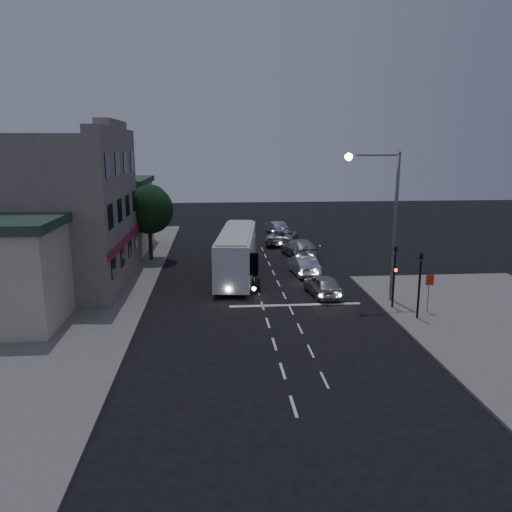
{
  "coord_description": "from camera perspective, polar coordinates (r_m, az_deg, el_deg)",
  "views": [
    {
      "loc": [
        -2.77,
        -26.63,
        9.36
      ],
      "look_at": [
        -0.06,
        6.06,
        2.2
      ],
      "focal_mm": 35.0,
      "sensor_mm": 36.0,
      "label": 1
    }
  ],
  "objects": [
    {
      "name": "car_sedan_c",
      "position": [
        49.28,
        3.04,
        2.27
      ],
      "size": [
        4.03,
        6.1,
        1.56
      ],
      "primitive_type": "imported",
      "rotation": [
        0.0,
        0.0,
        2.86
      ],
      "color": "#AAA9B3",
      "rests_on": "ground"
    },
    {
      "name": "traffic_signal_side",
      "position": [
        28.59,
        18.22,
        -2.37
      ],
      "size": [
        0.18,
        0.15,
        4.1
      ],
      "color": "black",
      "rests_on": "sidewalk_near"
    },
    {
      "name": "car_extra",
      "position": [
        55.27,
        2.31,
        3.28
      ],
      "size": [
        2.29,
        4.4,
        1.38
      ],
      "primitive_type": "imported",
      "rotation": [
        0.0,
        0.0,
        3.35
      ],
      "color": "silver",
      "rests_on": "ground"
    },
    {
      "name": "sidewalk_far",
      "position": [
        37.29,
        -20.52,
        -2.93
      ],
      "size": [
        12.0,
        50.0,
        0.12
      ],
      "primitive_type": "cube",
      "color": "slate",
      "rests_on": "ground"
    },
    {
      "name": "low_building_north",
      "position": [
        48.22,
        -17.61,
        4.63
      ],
      "size": [
        9.4,
        9.4,
        6.5
      ],
      "color": "beige",
      "rests_on": "sidewalk_far"
    },
    {
      "name": "car_sedan_b",
      "position": [
        43.66,
        4.97,
        0.93
      ],
      "size": [
        3.01,
        5.65,
        1.56
      ],
      "primitive_type": "imported",
      "rotation": [
        0.0,
        0.0,
        3.3
      ],
      "color": "#A3A4AE",
      "rests_on": "ground"
    },
    {
      "name": "tour_bus",
      "position": [
        36.4,
        -2.2,
        0.44
      ],
      "size": [
        3.6,
        11.51,
        3.47
      ],
      "rotation": [
        0.0,
        0.0,
        -0.11
      ],
      "color": "white",
      "rests_on": "ground"
    },
    {
      "name": "main_building",
      "position": [
        36.63,
        -22.56,
        4.79
      ],
      "size": [
        10.12,
        12.0,
        11.0
      ],
      "color": "slate",
      "rests_on": "sidewalk_far"
    },
    {
      "name": "road_markings",
      "position": [
        31.62,
        2.86,
        -4.91
      ],
      "size": [
        8.0,
        30.55,
        0.01
      ],
      "color": "silver",
      "rests_on": "ground"
    },
    {
      "name": "ground",
      "position": [
        28.36,
        1.14,
        -6.96
      ],
      "size": [
        120.0,
        120.0,
        0.0
      ],
      "primitive_type": "plane",
      "color": "black"
    },
    {
      "name": "traffic_signal_main",
      "position": [
        30.11,
        15.55,
        -1.47
      ],
      "size": [
        0.25,
        0.35,
        4.1
      ],
      "color": "black",
      "rests_on": "sidewalk_near"
    },
    {
      "name": "streetlight",
      "position": [
        30.77,
        14.55,
        5.15
      ],
      "size": [
        3.32,
        0.44,
        9.0
      ],
      "color": "slate",
      "rests_on": "sidewalk_near"
    },
    {
      "name": "car_suv",
      "position": [
        32.36,
        7.63,
        -3.32
      ],
      "size": [
        2.14,
        4.28,
        1.4
      ],
      "primitive_type": "imported",
      "rotation": [
        0.0,
        0.0,
        3.26
      ],
      "color": "#A5A5A5",
      "rests_on": "ground"
    },
    {
      "name": "regulatory_sign",
      "position": [
        30.04,
        19.17,
        -3.36
      ],
      "size": [
        0.45,
        0.12,
        2.2
      ],
      "color": "slate",
      "rests_on": "sidewalk_near"
    },
    {
      "name": "street_tree",
      "position": [
        42.29,
        -12.15,
        5.44
      ],
      "size": [
        4.0,
        4.0,
        6.2
      ],
      "color": "black",
      "rests_on": "sidewalk_far"
    },
    {
      "name": "car_sedan_a",
      "position": [
        37.6,
        5.41,
        -1.02
      ],
      "size": [
        1.95,
        4.5,
        1.44
      ],
      "primitive_type": "imported",
      "rotation": [
        0.0,
        0.0,
        3.24
      ],
      "color": "silver",
      "rests_on": "ground"
    }
  ]
}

